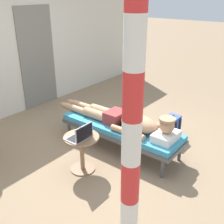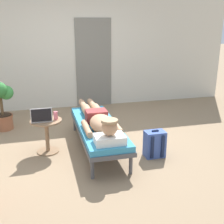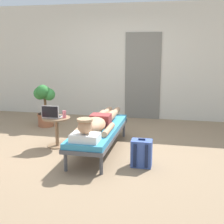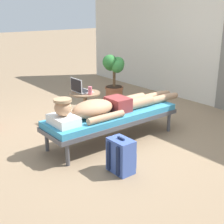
# 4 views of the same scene
# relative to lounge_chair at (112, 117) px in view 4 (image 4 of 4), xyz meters

# --- Properties ---
(ground_plane) EXTENTS (40.00, 40.00, 0.00)m
(ground_plane) POSITION_rel_lounge_chair_xyz_m (-0.19, 0.17, -0.35)
(ground_plane) COLOR #8C7256
(lounge_chair) EXTENTS (0.62, 1.97, 0.42)m
(lounge_chair) POSITION_rel_lounge_chair_xyz_m (0.00, 0.00, 0.00)
(lounge_chair) COLOR #4C4C51
(lounge_chair) RESTS_ON ground
(person_reclining) EXTENTS (0.53, 2.17, 0.33)m
(person_reclining) POSITION_rel_lounge_chair_xyz_m (0.00, -0.10, 0.17)
(person_reclining) COLOR white
(person_reclining) RESTS_ON lounge_chair
(side_table) EXTENTS (0.48, 0.48, 0.52)m
(side_table) POSITION_rel_lounge_chair_xyz_m (-0.78, 0.07, 0.01)
(side_table) COLOR #8C6B4C
(side_table) RESTS_ON ground
(laptop) EXTENTS (0.31, 0.24, 0.23)m
(laptop) POSITION_rel_lounge_chair_xyz_m (-0.84, 0.02, 0.24)
(laptop) COLOR silver
(laptop) RESTS_ON side_table
(drink_glass) EXTENTS (0.06, 0.06, 0.12)m
(drink_glass) POSITION_rel_lounge_chair_xyz_m (-0.63, 0.07, 0.24)
(drink_glass) COLOR #D86672
(drink_glass) RESTS_ON side_table
(backpack) EXTENTS (0.30, 0.26, 0.42)m
(backpack) POSITION_rel_lounge_chair_xyz_m (0.76, -0.48, -0.15)
(backpack) COLOR #3F59A5
(backpack) RESTS_ON ground
(potted_plant) EXTENTS (0.48, 0.51, 0.93)m
(potted_plant) POSITION_rel_lounge_chair_xyz_m (-1.56, 1.28, 0.21)
(potted_plant) COLOR #9E5B3D
(potted_plant) RESTS_ON ground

